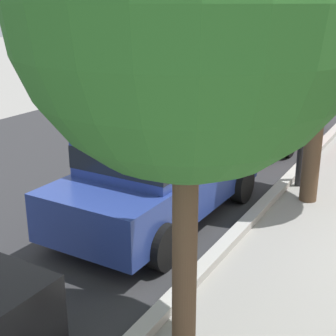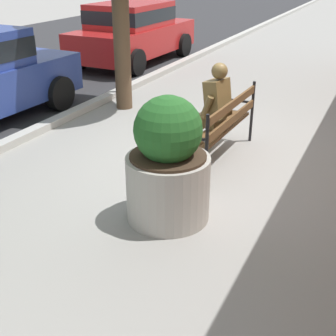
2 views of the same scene
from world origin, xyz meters
name	(u,v)px [view 2 (image 2 of 2)]	position (x,y,z in m)	size (l,w,h in m)	color
ground_plane	(213,154)	(0.00, 0.00, 0.00)	(80.00, 80.00, 0.00)	gray
curb_stone	(55,122)	(0.00, 2.90, 0.06)	(60.00, 0.20, 0.12)	#B2AFA8
park_bench	(221,123)	(-0.13, -0.15, 0.54)	(1.82, 0.59, 0.95)	brown
bronze_statue_seated	(209,111)	(-0.08, 0.06, 0.67)	(0.75, 0.80, 1.37)	brown
concrete_planter	(168,166)	(-1.90, -0.19, 0.62)	(0.91, 0.91, 1.39)	#A8A399
parked_car_red	(133,31)	(5.04, 4.23, 0.84)	(4.14, 2.00, 1.56)	#B21E1E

